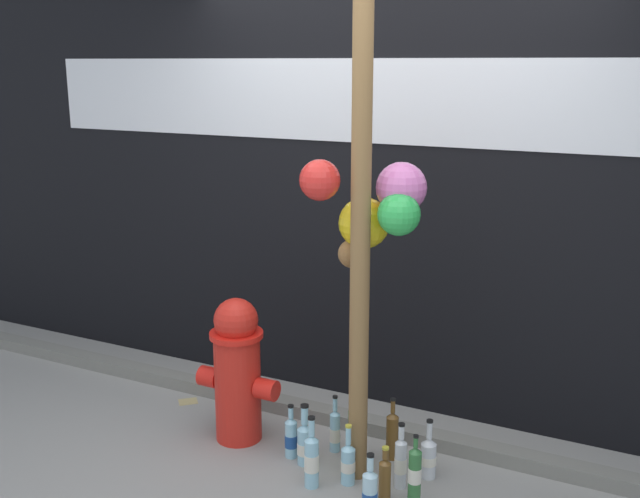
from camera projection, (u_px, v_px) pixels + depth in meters
building_wall at (395, 111)px, 4.33m from camera, size 10.00×0.21×3.59m
curb_strip at (356, 422)px, 4.33m from camera, size 8.00×0.12×0.08m
memorial_post at (369, 172)px, 3.51m from camera, size 0.56×0.43×2.84m
fire_hydrant at (237, 369)px, 4.13m from camera, size 0.49×0.30×0.82m
bottle_0 at (355, 434)px, 3.92m from camera, size 0.08×0.08×0.40m
bottle_1 at (415, 475)px, 3.55m from camera, size 0.06×0.06×0.37m
bottle_2 at (334, 430)px, 4.06m from camera, size 0.06×0.06×0.33m
bottle_3 at (348, 462)px, 3.75m from camera, size 0.07×0.07×0.32m
bottle_4 at (385, 478)px, 3.60m from camera, size 0.06×0.06×0.28m
bottle_5 at (401, 462)px, 3.71m from camera, size 0.06×0.06×0.35m
bottle_6 at (392, 434)px, 3.98m from camera, size 0.07×0.07×0.35m
bottle_7 at (305, 442)px, 3.93m from camera, size 0.08×0.08×0.34m
bottle_8 at (428, 457)px, 3.80m from camera, size 0.08×0.08×0.32m
bottle_9 at (370, 491)px, 3.50m from camera, size 0.07×0.07×0.31m
bottle_10 at (312, 460)px, 3.71m from camera, size 0.07×0.07×0.38m
bottle_11 at (291, 437)px, 4.00m from camera, size 0.07×0.07×0.30m
litter_0 at (188, 401)px, 4.68m from camera, size 0.15×0.15×0.01m
litter_1 at (376, 427)px, 4.35m from camera, size 0.16×0.14×0.01m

